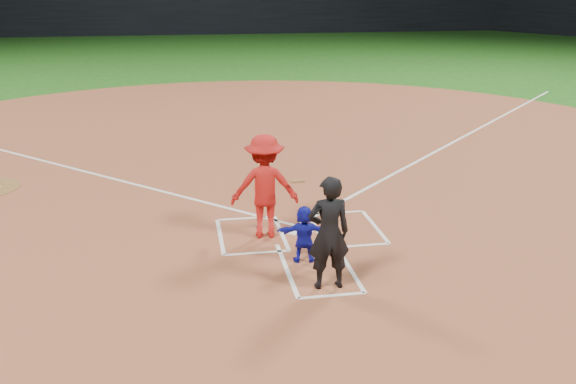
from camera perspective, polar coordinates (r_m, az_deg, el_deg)
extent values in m
plane|color=#1B5415|center=(12.97, 1.00, -3.56)|extent=(120.00, 120.00, 0.00)
cylinder|color=brown|center=(18.59, -2.48, 3.34)|extent=(28.00, 28.00, 0.01)
cube|color=black|center=(59.93, -7.97, 15.25)|extent=(80.00, 1.20, 3.20)
cylinder|color=white|center=(12.96, 1.01, -3.48)|extent=(0.60, 0.60, 0.02)
imported|color=#1519B1|center=(11.45, 1.45, -3.76)|extent=(1.00, 0.43, 1.05)
imported|color=black|center=(10.37, 3.64, -3.66)|extent=(0.71, 0.47, 1.91)
cube|color=white|center=(13.67, -3.76, -2.34)|extent=(1.22, 0.08, 0.01)
cube|color=white|center=(11.99, -2.79, -5.42)|extent=(1.22, 0.08, 0.01)
cube|color=white|center=(12.90, -0.61, -3.61)|extent=(0.08, 1.83, 0.01)
cube|color=white|center=(12.78, -6.03, -3.94)|extent=(0.08, 1.83, 0.01)
cube|color=white|center=(13.99, 4.24, -1.85)|extent=(1.22, 0.08, 0.01)
cube|color=white|center=(12.36, 6.29, -4.76)|extent=(1.22, 0.08, 0.01)
cube|color=white|center=(13.03, 2.61, -3.39)|extent=(0.08, 1.83, 0.01)
cube|color=white|center=(13.33, 7.74, -3.03)|extent=(0.08, 1.83, 0.01)
cube|color=white|center=(11.34, -0.12, -6.86)|extent=(0.08, 2.20, 0.01)
cube|color=white|center=(11.56, 5.30, -6.43)|extent=(0.08, 2.20, 0.01)
cube|color=white|center=(10.48, 3.92, -9.17)|extent=(1.10, 0.08, 0.01)
cube|color=white|center=(21.87, 15.78, 5.00)|extent=(14.21, 14.21, 0.01)
cube|color=white|center=(20.34, -23.21, 3.19)|extent=(14.21, 14.21, 0.01)
imported|color=red|center=(12.42, -2.09, 0.50)|extent=(1.39, 0.88, 2.05)
cylinder|color=#A36F3B|center=(12.33, 0.77, 0.94)|extent=(0.47, 0.76, 0.28)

